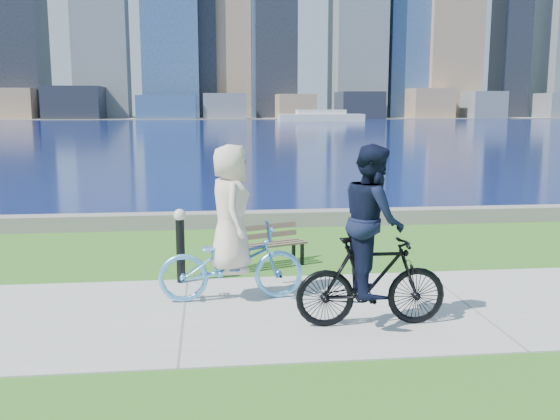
# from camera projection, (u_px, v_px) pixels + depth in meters

# --- Properties ---
(ground) EXTENTS (320.00, 320.00, 0.00)m
(ground) POSITION_uv_depth(u_px,v_px,m) (467.00, 305.00, 8.89)
(ground) COLOR #2C631A
(ground) RESTS_ON ground
(concrete_path) EXTENTS (80.00, 3.50, 0.02)m
(concrete_path) POSITION_uv_depth(u_px,v_px,m) (467.00, 305.00, 8.89)
(concrete_path) COLOR #A3A39E
(concrete_path) RESTS_ON ground
(seawall) EXTENTS (90.00, 0.50, 0.35)m
(seawall) POSITION_uv_depth(u_px,v_px,m) (361.00, 217.00, 14.93)
(seawall) COLOR slate
(seawall) RESTS_ON ground
(bay_water) EXTENTS (320.00, 131.00, 0.01)m
(bay_water) POSITION_uv_depth(u_px,v_px,m) (236.00, 127.00, 79.41)
(bay_water) COLOR #0B184C
(bay_water) RESTS_ON ground
(far_shore) EXTENTS (320.00, 30.00, 0.12)m
(far_shore) POSITION_uv_depth(u_px,v_px,m) (224.00, 118.00, 136.22)
(far_shore) COLOR slate
(far_shore) RESTS_ON ground
(city_skyline) EXTENTS (175.37, 21.82, 76.00)m
(city_skyline) POSITION_uv_depth(u_px,v_px,m) (219.00, 8.00, 131.35)
(city_skyline) COLOR navy
(city_skyline) RESTS_ON ground
(ferry_far) EXTENTS (14.71, 4.20, 2.00)m
(ferry_far) POSITION_uv_depth(u_px,v_px,m) (321.00, 117.00, 108.03)
(ferry_far) COLOR silver
(ferry_far) RESTS_ON ground
(park_bench) EXTENTS (1.47, 0.95, 0.72)m
(park_bench) POSITION_uv_depth(u_px,v_px,m) (266.00, 242.00, 10.99)
(park_bench) COLOR black
(park_bench) RESTS_ON ground
(bollard_lamp) EXTENTS (0.19, 0.19, 1.21)m
(bollard_lamp) POSITION_uv_depth(u_px,v_px,m) (180.00, 241.00, 9.88)
(bollard_lamp) COLOR black
(bollard_lamp) RESTS_ON ground
(cyclist_woman) EXTENTS (0.83, 2.13, 2.26)m
(cyclist_woman) POSITION_uv_depth(u_px,v_px,m) (231.00, 243.00, 8.96)
(cyclist_woman) COLOR #62AFEE
(cyclist_woman) RESTS_ON ground
(cyclist_man) EXTENTS (0.73, 1.94, 2.33)m
(cyclist_man) POSITION_uv_depth(u_px,v_px,m) (372.00, 251.00, 7.87)
(cyclist_man) COLOR black
(cyclist_man) RESTS_ON ground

